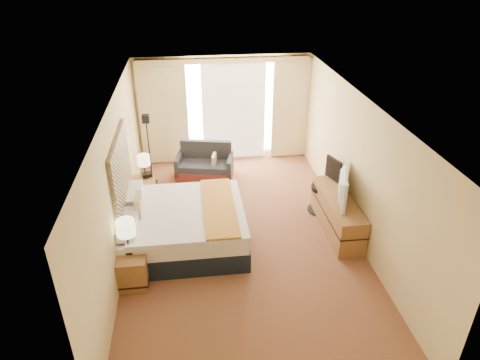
{
  "coord_description": "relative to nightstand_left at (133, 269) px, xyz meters",
  "views": [
    {
      "loc": [
        -0.84,
        -6.51,
        4.78
      ],
      "look_at": [
        0.02,
        0.4,
        0.99
      ],
      "focal_mm": 32.0,
      "sensor_mm": 36.0,
      "label": 1
    }
  ],
  "objects": [
    {
      "name": "lamp_right",
      "position": [
        0.05,
        2.56,
        0.69
      ],
      "size": [
        0.25,
        0.25,
        0.53
      ],
      "color": "black",
      "rests_on": "nightstand_right"
    },
    {
      "name": "tissue_box",
      "position": [
        0.13,
        0.14,
        0.33
      ],
      "size": [
        0.14,
        0.14,
        0.1
      ],
      "primitive_type": "cube",
      "rotation": [
        0.0,
        0.0,
        0.34
      ],
      "color": "#8DA8D9",
      "rests_on": "nightstand_left"
    },
    {
      "name": "nightstand_left",
      "position": [
        0.0,
        0.0,
        0.0
      ],
      "size": [
        0.45,
        0.52,
        0.55
      ],
      "primitive_type": "cube",
      "color": "#945B35",
      "rests_on": "floor"
    },
    {
      "name": "telephone",
      "position": [
        0.08,
        2.65,
        0.31
      ],
      "size": [
        0.24,
        0.21,
        0.08
      ],
      "primitive_type": "cube",
      "rotation": [
        0.0,
        0.0,
        0.29
      ],
      "color": "black",
      "rests_on": "nightstand_right"
    },
    {
      "name": "wall_right",
      "position": [
        3.97,
        1.05,
        1.02
      ],
      "size": [
        0.02,
        7.0,
        2.6
      ],
      "primitive_type": "cube",
      "color": "#E0CC89",
      "rests_on": "ground"
    },
    {
      "name": "desk_chair",
      "position": [
        3.68,
        1.76,
        0.23
      ],
      "size": [
        0.56,
        0.56,
        1.14
      ],
      "rotation": [
        0.0,
        0.0,
        0.32
      ],
      "color": "black",
      "rests_on": "floor"
    },
    {
      "name": "nightstand_right",
      "position": [
        0.0,
        2.5,
        0.0
      ],
      "size": [
        0.45,
        0.52,
        0.55
      ],
      "primitive_type": "cube",
      "color": "#945B35",
      "rests_on": "floor"
    },
    {
      "name": "floor_lamp",
      "position": [
        0.1,
        3.35,
        0.9
      ],
      "size": [
        0.21,
        0.21,
        1.66
      ],
      "color": "black",
      "rests_on": "floor"
    },
    {
      "name": "television",
      "position": [
        3.65,
        1.0,
        0.72
      ],
      "size": [
        0.47,
        1.0,
        0.58
      ],
      "primitive_type": "imported",
      "rotation": [
        0.0,
        0.0,
        1.23
      ],
      "color": "black",
      "rests_on": "media_dresser"
    },
    {
      "name": "loveseat",
      "position": [
        1.33,
        3.54,
        -0.01
      ],
      "size": [
        1.41,
        0.95,
        0.81
      ],
      "rotation": [
        0.0,
        0.0,
        -0.21
      ],
      "color": "#5C221A",
      "rests_on": "floor"
    },
    {
      "name": "wall_front",
      "position": [
        1.87,
        -2.45,
        1.02
      ],
      "size": [
        4.2,
        0.02,
        2.6
      ],
      "primitive_type": "cube",
      "color": "#E0CC89",
      "rests_on": "ground"
    },
    {
      "name": "lamp_left",
      "position": [
        -0.04,
        0.07,
        0.75
      ],
      "size": [
        0.29,
        0.29,
        0.61
      ],
      "color": "black",
      "rests_on": "nightstand_left"
    },
    {
      "name": "bed",
      "position": [
        0.81,
        0.97,
        0.11
      ],
      "size": [
        2.15,
        1.97,
        1.05
      ],
      "color": "black",
      "rests_on": "floor"
    },
    {
      "name": "media_dresser",
      "position": [
        3.7,
        1.05,
        0.07
      ],
      "size": [
        0.5,
        1.8,
        0.7
      ],
      "primitive_type": "cube",
      "color": "#945B35",
      "rests_on": "floor"
    },
    {
      "name": "curtains",
      "position": [
        1.87,
        4.44,
        1.13
      ],
      "size": [
        4.12,
        0.19,
        2.56
      ],
      "color": "beige",
      "rests_on": "floor"
    },
    {
      "name": "ceiling",
      "position": [
        1.87,
        1.05,
        2.33
      ],
      "size": [
        4.2,
        7.0,
        0.02
      ],
      "primitive_type": "cube",
      "color": "silver",
      "rests_on": "wall_back"
    },
    {
      "name": "window",
      "position": [
        2.12,
        4.52,
        1.04
      ],
      "size": [
        2.3,
        0.02,
        2.3
      ],
      "primitive_type": "cube",
      "color": "white",
      "rests_on": "wall_back"
    },
    {
      "name": "wall_left",
      "position": [
        -0.23,
        1.05,
        1.02
      ],
      "size": [
        0.02,
        7.0,
        2.6
      ],
      "primitive_type": "cube",
      "color": "#E0CC89",
      "rests_on": "ground"
    },
    {
      "name": "floor",
      "position": [
        1.87,
        1.05,
        -0.28
      ],
      "size": [
        4.2,
        7.0,
        0.02
      ],
      "primitive_type": "cube",
      "color": "#582019",
      "rests_on": "ground"
    },
    {
      "name": "wall_back",
      "position": [
        1.87,
        4.55,
        1.02
      ],
      "size": [
        4.2,
        0.02,
        2.6
      ],
      "primitive_type": "cube",
      "color": "#E0CC89",
      "rests_on": "ground"
    },
    {
      "name": "headboard",
      "position": [
        -0.19,
        1.25,
        1.01
      ],
      "size": [
        0.06,
        1.85,
        1.5
      ],
      "primitive_type": "cube",
      "color": "black",
      "rests_on": "wall_left"
    }
  ]
}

